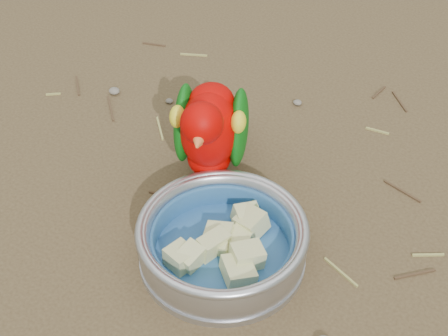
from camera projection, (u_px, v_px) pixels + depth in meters
The scene contains 6 objects.
ground at pixel (235, 236), 0.92m from camera, with size 60.00×60.00×0.00m, color brown.
food_bowl at pixel (222, 255), 0.88m from camera, with size 0.21×0.21×0.02m, color #B2B2BA.
bowl_wall at pixel (222, 239), 0.86m from camera, with size 0.21×0.21×0.04m, color #B2B2BA, non-canonical shape.
fruit_wedges at pixel (222, 243), 0.87m from camera, with size 0.13×0.13×0.03m, color beige, non-canonical shape.
lory_parrot at pixel (210, 138), 0.94m from camera, with size 0.10×0.21×0.17m, color #B50200, non-canonical shape.
ground_debris at pixel (230, 195), 0.97m from camera, with size 0.90×0.80×0.01m, color #9D974F, non-canonical shape.
Camera 1 is at (0.33, -0.53, 0.68)m, focal length 55.00 mm.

